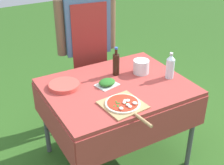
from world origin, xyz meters
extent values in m
plane|color=#2D5B1E|center=(0.00, 0.00, 0.00)|extent=(12.00, 12.00, 0.00)
cube|color=#A83D38|center=(0.00, 0.00, 0.80)|extent=(1.21, 0.95, 0.04)
cube|color=#A83D38|center=(0.00, -0.48, 0.64)|extent=(1.21, 0.01, 0.28)
cube|color=#A83D38|center=(0.00, 0.48, 0.64)|extent=(1.21, 0.01, 0.28)
cube|color=#A83D38|center=(-0.61, 0.00, 0.64)|extent=(0.01, 0.95, 0.28)
cube|color=#A83D38|center=(0.61, 0.00, 0.64)|extent=(0.01, 0.95, 0.28)
cylinder|color=#4C4C51|center=(0.54, -0.41, 0.39)|extent=(0.05, 0.05, 0.78)
cylinder|color=#4C4C51|center=(-0.54, 0.41, 0.39)|extent=(0.05, 0.05, 0.78)
cylinder|color=#4C4C51|center=(0.54, 0.41, 0.39)|extent=(0.05, 0.05, 0.78)
cylinder|color=#333D56|center=(0.16, 0.74, 0.42)|extent=(0.12, 0.12, 0.84)
cylinder|color=#333D56|center=(0.00, 0.76, 0.42)|extent=(0.12, 0.12, 0.84)
cube|color=#4C7099|center=(0.08, 0.75, 1.15)|extent=(0.48, 0.26, 0.63)
cube|color=#9E2D28|center=(0.07, 0.65, 0.91)|extent=(0.36, 0.06, 0.91)
cylinder|color=brown|center=(0.34, 0.71, 1.12)|extent=(0.10, 0.10, 0.56)
cylinder|color=brown|center=(-0.18, 0.79, 1.12)|extent=(0.10, 0.10, 0.56)
cube|color=tan|center=(-0.12, -0.30, 0.83)|extent=(0.33, 0.33, 0.01)
cylinder|color=tan|center=(-0.10, -0.54, 0.83)|extent=(0.04, 0.19, 0.02)
cylinder|color=beige|center=(-0.12, -0.30, 0.84)|extent=(0.27, 0.27, 0.01)
cylinder|color=red|center=(-0.12, -0.30, 0.85)|extent=(0.24, 0.24, 0.00)
ellipsoid|color=white|center=(-0.18, -0.37, 0.86)|extent=(0.04, 0.04, 0.01)
ellipsoid|color=white|center=(-0.11, -0.35, 0.86)|extent=(0.05, 0.05, 0.02)
ellipsoid|color=white|center=(-0.08, -0.30, 0.85)|extent=(0.05, 0.05, 0.01)
ellipsoid|color=white|center=(-0.11, -0.31, 0.85)|extent=(0.04, 0.04, 0.01)
ellipsoid|color=white|center=(-0.12, -0.31, 0.86)|extent=(0.04, 0.04, 0.01)
ellipsoid|color=white|center=(-0.10, -0.29, 0.85)|extent=(0.04, 0.03, 0.01)
ellipsoid|color=white|center=(-0.11, -0.38, 0.85)|extent=(0.04, 0.04, 0.01)
ellipsoid|color=white|center=(-0.05, -0.36, 0.86)|extent=(0.04, 0.05, 0.01)
ellipsoid|color=#286B23|center=(-0.18, -0.33, 0.85)|extent=(0.03, 0.03, 0.00)
ellipsoid|color=#286B23|center=(-0.16, -0.29, 0.85)|extent=(0.04, 0.03, 0.00)
ellipsoid|color=#286B23|center=(-0.21, -0.31, 0.85)|extent=(0.03, 0.02, 0.00)
ellipsoid|color=#286B23|center=(-0.16, -0.26, 0.85)|extent=(0.02, 0.03, 0.00)
ellipsoid|color=#286B23|center=(-0.18, -0.32, 0.85)|extent=(0.02, 0.03, 0.00)
ellipsoid|color=#286B23|center=(-0.11, -0.32, 0.85)|extent=(0.04, 0.03, 0.00)
cylinder|color=black|center=(0.09, 0.18, 0.92)|extent=(0.06, 0.06, 0.20)
cylinder|color=black|center=(0.09, 0.18, 1.04)|extent=(0.02, 0.02, 0.06)
cylinder|color=#335BB2|center=(0.09, 0.18, 1.08)|extent=(0.03, 0.03, 0.02)
cylinder|color=silver|center=(0.48, -0.11, 0.91)|extent=(0.08, 0.08, 0.18)
cone|color=silver|center=(0.48, -0.11, 1.02)|extent=(0.08, 0.08, 0.05)
cylinder|color=silver|center=(0.48, -0.11, 1.05)|extent=(0.03, 0.03, 0.02)
cube|color=silver|center=(-0.07, 0.04, 0.82)|extent=(0.21, 0.18, 0.01)
ellipsoid|color=#286B23|center=(-0.07, 0.04, 0.85)|extent=(0.18, 0.16, 0.05)
cylinder|color=silver|center=(0.31, 0.09, 0.88)|extent=(0.15, 0.15, 0.13)
cylinder|color=#DB4C42|center=(-0.41, 0.19, 0.82)|extent=(0.27, 0.27, 0.00)
cylinder|color=#DB4C42|center=(-0.41, 0.19, 0.83)|extent=(0.27, 0.27, 0.00)
cylinder|color=#DB4C42|center=(-0.41, 0.19, 0.83)|extent=(0.27, 0.27, 0.00)
cylinder|color=#DB4C42|center=(-0.41, 0.19, 0.84)|extent=(0.26, 0.26, 0.00)
cylinder|color=#DB4C42|center=(-0.41, 0.19, 0.84)|extent=(0.26, 0.26, 0.00)
cylinder|color=#DB4C42|center=(-0.41, 0.19, 0.85)|extent=(0.26, 0.26, 0.00)
cylinder|color=#DB4C42|center=(-0.41, 0.19, 0.85)|extent=(0.26, 0.26, 0.00)
camera|label=1|loc=(-1.19, -2.00, 2.15)|focal=50.00mm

